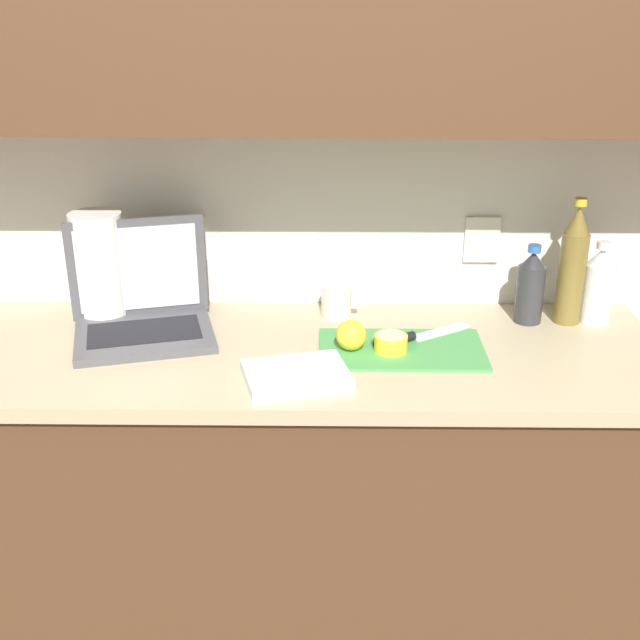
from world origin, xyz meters
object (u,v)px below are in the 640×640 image
Objects in this scene: knife at (407,338)px; measuring_cup at (337,300)px; paper_towel_roll at (100,267)px; bottle_green_soda at (530,287)px; cutting_board at (401,349)px; bottle_oil_tall at (572,266)px; lemon_whole_beside at (351,335)px; lemon_half_cut at (391,343)px; laptop at (142,308)px; bottle_water_clear at (598,286)px.

measuring_cup is at bearing 101.91° from knife.
bottle_green_soda is at bearing -0.32° from paper_towel_roll.
bottle_oil_tall is at bearing 22.85° from cutting_board.
measuring_cup is (-0.03, 0.22, -0.00)m from lemon_whole_beside.
knife is 0.78m from paper_towel_roll.
knife is 0.79× the size of bottle_oil_tall.
cutting_board is 0.04m from lemon_half_cut.
laptop is 3.98× the size of measuring_cup.
bottle_oil_tall reaches higher than measuring_cup.
bottle_water_clear is at bearing -2.47° from measuring_cup.
bottle_water_clear is at bearing -10.91° from laptop.
laptop is at bearing 170.42° from cutting_board.
lemon_half_cut is 0.37× the size of bottle_water_clear.
bottle_water_clear is 2.19× the size of measuring_cup.
laptop is 1.90× the size of bottle_green_soda.
bottle_oil_tall is at bearing -2.76° from measuring_cup.
bottle_oil_tall is at bearing 19.10° from lemon_whole_beside.
laptop is 0.16m from paper_towel_roll.
measuring_cup is (-0.58, 0.03, -0.10)m from bottle_oil_tall.
knife is 0.91× the size of paper_towel_roll.
bottle_oil_tall is at bearing -0.29° from paper_towel_roll.
measuring_cup reaches higher than lemon_half_cut.
bottle_green_soda is at bearing 22.85° from lemon_whole_beside.
measuring_cup is (-0.15, 0.21, 0.04)m from cutting_board.
bottle_water_clear reaches higher than cutting_board.
bottle_water_clear reaches higher than lemon_whole_beside.
knife is 3.53× the size of lemon_whole_beside.
bottle_water_clear is 1.24m from paper_towel_roll.
knife is at bearing -11.30° from paper_towel_roll.
lemon_half_cut is 0.80× the size of measuring_cup.
bottle_oil_tall is (0.43, 0.18, 0.14)m from cutting_board.
lemon_whole_beside is (0.51, -0.11, -0.02)m from laptop.
lemon_half_cut is at bearing -149.07° from cutting_board.
measuring_cup is (-0.12, 0.23, 0.01)m from lemon_half_cut.
bottle_oil_tall is (1.06, 0.08, 0.08)m from laptop.
laptop is 0.96m from bottle_green_soda.
laptop is 0.61m from lemon_half_cut.
laptop is at bearing -175.50° from bottle_green_soda.
lemon_half_cut is at bearing -26.22° from laptop.
laptop is at bearing 142.04° from knife.
laptop is 1.20× the size of bottle_oil_tall.
lemon_whole_beside is (-0.13, -0.04, 0.03)m from knife.
cutting_board is 1.39× the size of paper_towel_roll.
laptop is 5.39× the size of lemon_whole_beside.
knife is at bearing -46.33° from measuring_cup.
lemon_half_cut is 0.26m from measuring_cup.
bottle_oil_tall is at bearing -180.00° from bottle_water_clear.
bottle_oil_tall is 1.51× the size of bottle_water_clear.
knife is at bearing -160.72° from bottle_oil_tall.
laptop is at bearing -167.73° from measuring_cup.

